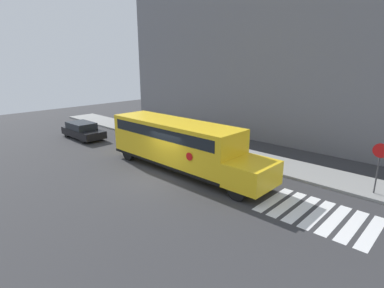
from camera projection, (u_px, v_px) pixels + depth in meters
name	position (u px, v px, depth m)	size (l,w,h in m)	color
ground_plane	(159.00, 178.00, 17.10)	(60.00, 60.00, 0.00)	#333335
sidewalk_strip	(228.00, 152.00, 21.63)	(44.00, 3.00, 0.15)	gray
building_backdrop	(278.00, 59.00, 24.44)	(32.00, 4.00, 13.21)	slate
crosswalk_stripes	(318.00, 214.00, 13.05)	(4.70, 3.20, 0.01)	white
school_bus	(179.00, 143.00, 18.03)	(11.17, 2.57, 2.96)	yellow
parked_car	(83.00, 130.00, 25.74)	(4.52, 1.84, 1.37)	black
stop_sign	(379.00, 162.00, 14.35)	(0.71, 0.10, 2.70)	#38383A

